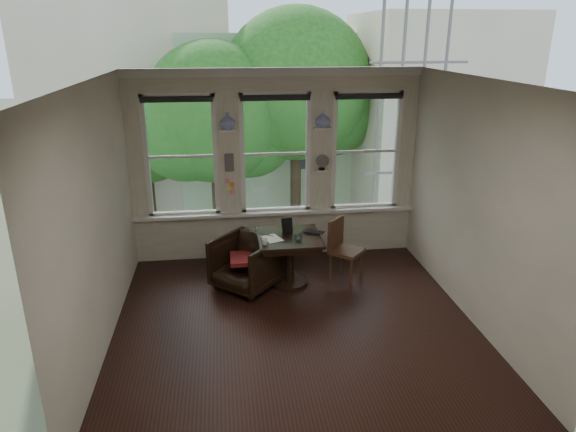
{
  "coord_description": "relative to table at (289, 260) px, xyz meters",
  "views": [
    {
      "loc": [
        -0.82,
        -5.62,
        3.47
      ],
      "look_at": [
        0.03,
        0.9,
        1.13
      ],
      "focal_mm": 32.0,
      "sensor_mm": 36.0,
      "label": 1
    }
  ],
  "objects": [
    {
      "name": "window_center",
      "position": [
        -0.07,
        1.13,
        1.32
      ],
      "size": [
        1.1,
        0.12,
        1.9
      ],
      "primitive_type": null,
      "color": "white",
      "rests_on": "ground"
    },
    {
      "name": "intercom",
      "position": [
        -0.79,
        1.06,
        1.23
      ],
      "size": [
        0.14,
        0.06,
        0.28
      ],
      "primitive_type": "cube",
      "color": "#59544F",
      "rests_on": "ground"
    },
    {
      "name": "vase_right",
      "position": [
        0.66,
        1.03,
        1.86
      ],
      "size": [
        0.24,
        0.24,
        0.25
      ],
      "primitive_type": "imported",
      "color": "white",
      "rests_on": "shelf_right"
    },
    {
      "name": "mug",
      "position": [
        -0.37,
        -0.26,
        0.42
      ],
      "size": [
        0.1,
        0.1,
        0.08
      ],
      "primitive_type": "imported",
      "rotation": [
        0.0,
        0.0,
        0.09
      ],
      "color": "white",
      "rests_on": "table"
    },
    {
      "name": "wall_back",
      "position": [
        -0.07,
        1.13,
        1.12
      ],
      "size": [
        4.5,
        0.0,
        4.5
      ],
      "primitive_type": "plane",
      "rotation": [
        1.57,
        0.0,
        0.0
      ],
      "color": "silver",
      "rests_on": "ground"
    },
    {
      "name": "side_chair_right",
      "position": [
        0.86,
        0.04,
        0.09
      ],
      "size": [
        0.59,
        0.59,
        0.92
      ],
      "primitive_type": null,
      "rotation": [
        0.0,
        0.0,
        0.85
      ],
      "color": "#452618",
      "rests_on": "ground"
    },
    {
      "name": "papers",
      "position": [
        -0.25,
        -0.06,
        0.38
      ],
      "size": [
        0.31,
        0.36,
        0.0
      ],
      "primitive_type": "cube",
      "rotation": [
        0.0,
        0.0,
        0.35
      ],
      "color": "silver",
      "rests_on": "table"
    },
    {
      "name": "ground",
      "position": [
        -0.07,
        -1.12,
        -0.38
      ],
      "size": [
        4.5,
        4.5,
        0.0
      ],
      "primitive_type": "plane",
      "color": "black",
      "rests_on": "ground"
    },
    {
      "name": "wall_left",
      "position": [
        -2.32,
        -1.12,
        1.12
      ],
      "size": [
        0.0,
        4.5,
        4.5
      ],
      "primitive_type": "plane",
      "rotation": [
        1.57,
        0.0,
        1.57
      ],
      "color": "silver",
      "rests_on": "ground"
    },
    {
      "name": "cushion_red",
      "position": [
        -0.62,
        -0.03,
        0.08
      ],
      "size": [
        0.45,
        0.45,
        0.06
      ],
      "primitive_type": "cube",
      "color": "maroon",
      "rests_on": "armchair_left"
    },
    {
      "name": "shelf_left",
      "position": [
        -0.79,
        1.03,
        1.73
      ],
      "size": [
        0.26,
        0.16,
        0.03
      ],
      "primitive_type": "cube",
      "color": "white",
      "rests_on": "ground"
    },
    {
      "name": "wall_right",
      "position": [
        2.18,
        -1.12,
        1.12
      ],
      "size": [
        0.0,
        4.5,
        4.5
      ],
      "primitive_type": "plane",
      "rotation": [
        1.57,
        0.0,
        -1.57
      ],
      "color": "silver",
      "rests_on": "ground"
    },
    {
      "name": "tablet",
      "position": [
        -0.01,
        0.14,
        0.48
      ],
      "size": [
        0.17,
        0.11,
        0.22
      ],
      "primitive_type": "cube",
      "rotation": [
        -0.26,
        0.0,
        0.19
      ],
      "color": "black",
      "rests_on": "table"
    },
    {
      "name": "window_left",
      "position": [
        -1.52,
        1.13,
        1.32
      ],
      "size": [
        1.1,
        0.12,
        1.9
      ],
      "primitive_type": null,
      "color": "white",
      "rests_on": "ground"
    },
    {
      "name": "shelf_right",
      "position": [
        0.66,
        1.03,
        1.73
      ],
      "size": [
        0.26,
        0.16,
        0.03
      ],
      "primitive_type": "cube",
      "color": "white",
      "rests_on": "ground"
    },
    {
      "name": "laptop",
      "position": [
        0.34,
        0.04,
        0.39
      ],
      "size": [
        0.4,
        0.36,
        0.03
      ],
      "primitive_type": "imported",
      "rotation": [
        0.0,
        0.0,
        -0.54
      ],
      "color": "black",
      "rests_on": "table"
    },
    {
      "name": "drinking_glass",
      "position": [
        0.11,
        -0.18,
        0.42
      ],
      "size": [
        0.11,
        0.11,
        0.09
      ],
      "primitive_type": "imported",
      "rotation": [
        0.0,
        0.0,
        0.0
      ],
      "color": "white",
      "rests_on": "table"
    },
    {
      "name": "armchair_left",
      "position": [
        -0.62,
        -0.03,
        0.01
      ],
      "size": [
        1.16,
        1.16,
        0.76
      ],
      "primitive_type": "imported",
      "rotation": [
        0.0,
        0.0,
        -0.72
      ],
      "color": "black",
      "rests_on": "ground"
    },
    {
      "name": "sticky_notes",
      "position": [
        -0.79,
        1.07,
        0.88
      ],
      "size": [
        0.16,
        0.01,
        0.24
      ],
      "primitive_type": null,
      "color": "pink",
      "rests_on": "ground"
    },
    {
      "name": "desk_fan",
      "position": [
        0.66,
        1.01,
        1.16
      ],
      "size": [
        0.2,
        0.2,
        0.24
      ],
      "primitive_type": null,
      "color": "#59544F",
      "rests_on": "ground"
    },
    {
      "name": "wall_front",
      "position": [
        -0.07,
        -3.37,
        1.12
      ],
      "size": [
        4.5,
        0.0,
        4.5
      ],
      "primitive_type": "plane",
      "rotation": [
        -1.57,
        0.0,
        0.0
      ],
      "color": "silver",
      "rests_on": "ground"
    },
    {
      "name": "table",
      "position": [
        0.0,
        0.0,
        0.0
      ],
      "size": [
        0.9,
        0.9,
        0.75
      ],
      "primitive_type": null,
      "color": "black",
      "rests_on": "ground"
    },
    {
      "name": "window_right",
      "position": [
        1.38,
        1.13,
        1.32
      ],
      "size": [
        1.1,
        0.12,
        1.9
      ],
      "primitive_type": null,
      "color": "white",
      "rests_on": "ground"
    },
    {
      "name": "vase_left",
      "position": [
        -0.79,
        1.03,
        1.86
      ],
      "size": [
        0.24,
        0.24,
        0.25
      ],
      "primitive_type": "imported",
      "color": "white",
      "rests_on": "shelf_left"
    },
    {
      "name": "ceiling",
      "position": [
        -0.07,
        -1.12,
        2.62
      ],
      "size": [
        4.5,
        4.5,
        0.0
      ],
      "primitive_type": "plane",
      "rotation": [
        3.14,
        0.0,
        0.0
      ],
      "color": "silver",
      "rests_on": "ground"
    }
  ]
}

